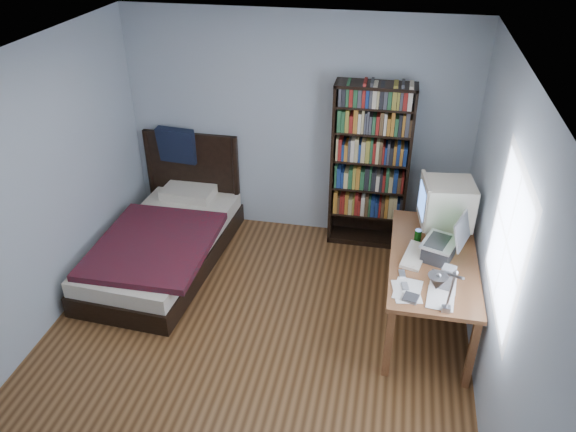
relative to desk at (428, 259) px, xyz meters
The scene contains 14 objects.
room 2.00m from the desk, 144.35° to the right, with size 4.20×4.24×2.50m.
desk is the anchor object (origin of this frame).
crt_monitor 0.61m from the desk, 24.75° to the left, with size 0.50×0.46×0.52m.
laptop 0.61m from the desk, 83.42° to the right, with size 0.44×0.42×0.42m.
desk_lamp 1.76m from the desk, 92.10° to the right, with size 0.26×0.56×0.67m.
keyboard 0.59m from the desk, 110.11° to the right, with size 0.17×0.43×0.03m, color beige.
speaker 0.95m from the desk, 84.15° to the right, with size 0.10×0.10×0.20m, color gray.
soda_can 0.44m from the desk, 127.93° to the right, with size 0.06×0.06×0.11m, color #063307.
mouse 0.35m from the desk, 85.37° to the right, with size 0.06×0.10×0.03m, color silver.
phone_silver 0.85m from the desk, 109.88° to the right, with size 0.05×0.10×0.02m, color silver.
phone_grey 1.00m from the desk, 104.77° to the right, with size 0.05×0.10×0.02m, color gray.
external_drive 1.12m from the desk, 100.34° to the right, with size 0.11×0.11×0.02m, color gray.
bookshelf 1.22m from the desk, 127.18° to the left, with size 0.83×0.30×1.84m.
bed 2.75m from the desk, behind, with size 1.20×2.20×1.16m.
Camera 1 is at (1.05, -3.58, 3.55)m, focal length 35.00 mm.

